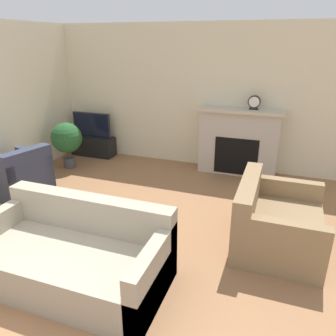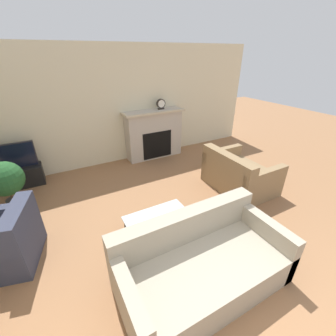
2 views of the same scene
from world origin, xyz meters
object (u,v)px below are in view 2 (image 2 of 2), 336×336
Objects in this scene: mantel_clock at (161,104)px; tv at (11,157)px; couch_loveseat at (238,175)px; coffee_table at (159,220)px; couch_sectional at (201,265)px; potted_plant at (5,180)px; armchair_by_window at (3,245)px.

tv is at bearing -179.01° from mantel_clock.
couch_loveseat is 1.38× the size of coffee_table.
tv is 4.12m from couch_sectional.
couch_sectional is 3.46m from potted_plant.
armchair_by_window is (-0.07, -2.11, -0.38)m from tv.
mantel_clock reaches higher than couch_sectional.
potted_plant is 3.61× the size of mantel_clock.
tv is at bearing 124.91° from coffee_table.
couch_loveseat is 2.57m from mantel_clock.
mantel_clock is at bearing 0.99° from tv.
potted_plant is at bearing -166.29° from armchair_by_window.
potted_plant reaches higher than couch_sectional.
mantel_clock is at bearing 62.07° from coffee_table.
tv is 2.15m from armchair_by_window.
couch_sectional is 7.83× the size of mantel_clock.
armchair_by_window is at bearing -90.73° from potted_plant.
potted_plant is at bearing -93.90° from tv.
coffee_table is at bearing 97.38° from couch_sectional.
couch_loveseat is 2.10m from coffee_table.
armchair_by_window is 4.05× the size of mantel_clock.
armchair_by_window is at bearing 163.37° from coffee_table.
coffee_table is at bearing 87.81° from armchair_by_window.
tv is 0.83m from potted_plant.
couch_sectional is at bearing 125.45° from couch_loveseat.
mantel_clock reaches higher than couch_loveseat.
couch_loveseat is at bearing -29.33° from tv.
armchair_by_window is (-2.07, 1.47, 0.02)m from couch_sectional.
potted_plant reaches higher than armchair_by_window.
couch_sectional is 4.03m from mantel_clock.
potted_plant is at bearing 70.80° from couch_loveseat.
armchair_by_window is at bearing 88.67° from couch_loveseat.
armchair_by_window is 4.18m from mantel_clock.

